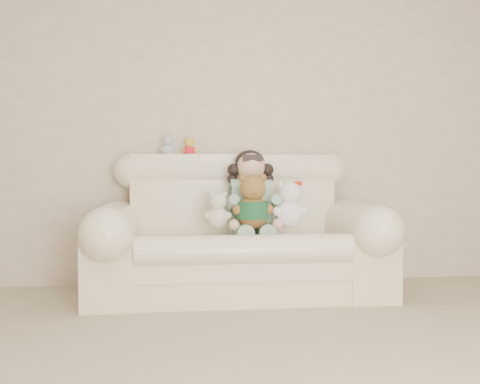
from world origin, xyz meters
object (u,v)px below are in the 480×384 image
(white_cat, at_px, (289,200))
(cream_teddy, at_px, (218,206))
(sofa, at_px, (238,224))
(seated_child, at_px, (251,192))
(brown_teddy, at_px, (253,196))

(white_cat, relative_size, cream_teddy, 1.30)
(sofa, xyz_separation_m, cream_teddy, (-0.16, -0.12, 0.14))
(sofa, relative_size, cream_teddy, 6.96)
(seated_child, xyz_separation_m, white_cat, (0.24, -0.22, -0.05))
(seated_child, bearing_deg, sofa, -144.50)
(sofa, bearing_deg, cream_teddy, -142.86)
(cream_teddy, bearing_deg, seated_child, 27.84)
(brown_teddy, bearing_deg, white_cat, 14.82)
(seated_child, xyz_separation_m, brown_teddy, (-0.02, -0.23, -0.02))
(sofa, bearing_deg, white_cat, -21.55)
(white_cat, bearing_deg, cream_teddy, -170.97)
(sofa, height_order, brown_teddy, sofa)
(cream_teddy, bearing_deg, white_cat, -11.71)
(white_cat, height_order, cream_teddy, white_cat)
(brown_teddy, distance_m, white_cat, 0.26)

